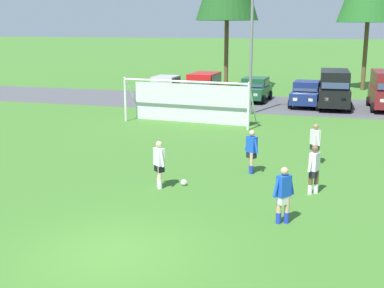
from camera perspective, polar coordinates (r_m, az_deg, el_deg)
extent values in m
plane|color=#3D7028|center=(26.52, 5.11, 1.23)|extent=(400.00, 400.00, 0.00)
cube|color=#4C4C51|center=(36.65, 8.46, 4.44)|extent=(52.00, 8.40, 0.01)
sphere|color=white|center=(17.77, -0.92, -4.32)|extent=(0.22, 0.22, 0.22)
sphere|color=black|center=(17.77, -0.92, -4.30)|extent=(0.08, 0.08, 0.08)
sphere|color=red|center=(17.76, -0.74, -4.33)|extent=(0.07, 0.07, 0.07)
cylinder|color=white|center=(27.14, 6.31, 4.09)|extent=(0.12, 0.12, 2.44)
cylinder|color=white|center=(29.82, -7.46, 4.87)|extent=(0.12, 0.12, 2.44)
cylinder|color=white|center=(28.12, -0.90, 6.99)|extent=(7.31, 0.66, 0.12)
cylinder|color=white|center=(27.98, 6.79, 4.60)|extent=(0.23, 1.94, 2.46)
cylinder|color=white|center=(30.59, -6.66, 5.33)|extent=(0.23, 1.94, 2.46)
cube|color=silver|center=(29.21, -0.16, 4.57)|extent=(6.94, 0.56, 2.20)
cylinder|color=beige|center=(17.59, -3.70, -3.55)|extent=(0.14, 0.14, 0.80)
cylinder|color=beige|center=(17.38, -3.61, -3.75)|extent=(0.14, 0.14, 0.80)
cylinder|color=white|center=(17.66, -3.69, -4.29)|extent=(0.15, 0.15, 0.32)
cylinder|color=white|center=(17.45, -3.60, -4.50)|extent=(0.15, 0.15, 0.32)
cube|color=black|center=(17.39, -3.67, -2.64)|extent=(0.40, 0.38, 0.28)
cube|color=white|center=(17.30, -3.69, -1.42)|extent=(0.45, 0.42, 0.60)
sphere|color=beige|center=(17.19, -3.71, -0.04)|extent=(0.22, 0.22, 0.22)
cylinder|color=white|center=(17.53, -4.00, -1.30)|extent=(0.24, 0.21, 0.55)
cylinder|color=white|center=(17.07, -3.37, -1.68)|extent=(0.24, 0.21, 0.55)
cylinder|color=tan|center=(14.59, 9.67, -7.26)|extent=(0.14, 0.14, 0.80)
cylinder|color=tan|center=(14.65, 10.55, -7.21)|extent=(0.14, 0.14, 0.80)
cylinder|color=#1E38B7|center=(14.67, 9.63, -8.14)|extent=(0.15, 0.15, 0.32)
cylinder|color=#1E38B7|center=(14.73, 10.51, -8.09)|extent=(0.15, 0.15, 0.32)
cube|color=silver|center=(14.51, 10.16, -6.05)|extent=(0.38, 0.40, 0.28)
cube|color=blue|center=(14.39, 10.22, -4.62)|extent=(0.42, 0.45, 0.60)
sphere|color=tan|center=(14.27, 10.29, -2.98)|extent=(0.22, 0.22, 0.22)
cylinder|color=blue|center=(14.25, 9.39, -4.85)|extent=(0.21, 0.24, 0.55)
cylinder|color=blue|center=(14.54, 11.03, -4.55)|extent=(0.21, 0.24, 0.55)
cylinder|color=#936B4C|center=(20.88, 13.45, -1.21)|extent=(0.14, 0.14, 0.80)
cylinder|color=#936B4C|center=(21.15, 13.56, -1.03)|extent=(0.14, 0.14, 0.80)
cylinder|color=white|center=(20.94, 13.41, -1.84)|extent=(0.15, 0.15, 0.32)
cylinder|color=white|center=(21.21, 13.53, -1.66)|extent=(0.15, 0.15, 0.32)
cube|color=black|center=(20.94, 13.55, -0.27)|extent=(0.39, 0.40, 0.28)
cube|color=silver|center=(20.86, 13.61, 0.75)|extent=(0.43, 0.45, 0.60)
sphere|color=#936B4C|center=(20.78, 13.67, 1.91)|extent=(0.22, 0.22, 0.22)
cylinder|color=silver|center=(20.65, 13.93, 0.55)|extent=(0.22, 0.23, 0.55)
cylinder|color=silver|center=(21.08, 13.29, 0.84)|extent=(0.22, 0.23, 0.55)
cylinder|color=brown|center=(17.25, 13.09, -4.20)|extent=(0.14, 0.14, 0.80)
cylinder|color=brown|center=(17.39, 13.72, -4.10)|extent=(0.14, 0.14, 0.80)
cylinder|color=white|center=(17.32, 13.05, -4.96)|extent=(0.15, 0.15, 0.32)
cylinder|color=white|center=(17.46, 13.67, -4.85)|extent=(0.15, 0.15, 0.32)
cube|color=black|center=(17.23, 13.46, -3.13)|extent=(0.32, 0.39, 0.28)
cube|color=white|center=(17.13, 13.53, -1.91)|extent=(0.35, 0.44, 0.60)
sphere|color=brown|center=(17.03, 13.60, -0.51)|extent=(0.22, 0.22, 0.22)
cylinder|color=white|center=(16.93, 13.07, -2.14)|extent=(0.16, 0.25, 0.55)
cylinder|color=white|center=(17.34, 13.97, -1.82)|extent=(0.16, 0.25, 0.55)
cylinder|color=tan|center=(19.21, 6.65, -2.17)|extent=(0.14, 0.14, 0.80)
cylinder|color=tan|center=(19.48, 6.62, -1.95)|extent=(0.14, 0.14, 0.80)
cylinder|color=#1E38B7|center=(19.27, 6.64, -2.86)|extent=(0.15, 0.15, 0.32)
cylinder|color=#1E38B7|center=(19.55, 6.60, -2.63)|extent=(0.15, 0.15, 0.32)
cube|color=black|center=(19.27, 6.66, -1.14)|extent=(0.40, 0.37, 0.28)
cube|color=blue|center=(19.18, 6.69, -0.04)|extent=(0.45, 0.40, 0.60)
sphere|color=tan|center=(19.08, 6.73, 1.22)|extent=(0.22, 0.22, 0.22)
cylinder|color=blue|center=(18.99, 7.17, -0.25)|extent=(0.24, 0.20, 0.55)
cylinder|color=blue|center=(19.37, 6.22, 0.05)|extent=(0.24, 0.20, 0.55)
cube|color=#B2B2BC|center=(38.77, -2.99, 6.07)|extent=(1.84, 4.22, 0.76)
cube|color=#B2B2BC|center=(38.83, -2.93, 7.12)|extent=(1.67, 2.11, 0.64)
cube|color=#28384C|center=(37.93, -3.43, 6.94)|extent=(1.53, 0.33, 0.55)
cube|color=#28384C|center=(38.55, -1.75, 7.09)|extent=(0.06, 1.79, 0.45)
cube|color=white|center=(36.68, -3.38, 5.74)|extent=(0.28, 0.08, 0.20)
cube|color=white|center=(37.04, -4.82, 5.79)|extent=(0.28, 0.08, 0.20)
cube|color=#B21414|center=(40.53, -1.32, 6.46)|extent=(0.28, 0.08, 0.20)
cube|color=#B21414|center=(40.86, -2.64, 6.50)|extent=(0.28, 0.08, 0.20)
cylinder|color=black|center=(37.30, -2.37, 5.21)|extent=(0.25, 0.64, 0.64)
cylinder|color=black|center=(37.94, -4.95, 5.30)|extent=(0.25, 0.64, 0.64)
cylinder|color=black|center=(39.74, -1.11, 5.70)|extent=(0.25, 0.64, 0.64)
cylinder|color=black|center=(40.34, -3.55, 5.79)|extent=(0.25, 0.64, 0.64)
cube|color=red|center=(36.39, 1.29, 5.81)|extent=(1.94, 4.62, 1.00)
cube|color=red|center=(36.47, 1.39, 7.28)|extent=(1.78, 3.02, 0.84)
cube|color=#28384C|center=(35.12, 0.74, 7.03)|extent=(1.62, 0.39, 0.71)
cube|color=#28384C|center=(36.24, 2.74, 7.24)|extent=(0.06, 2.55, 0.59)
cube|color=white|center=(34.09, 1.08, 5.40)|extent=(0.28, 0.08, 0.20)
cube|color=white|center=(34.39, -0.60, 5.47)|extent=(0.28, 0.08, 0.20)
cube|color=#B21414|center=(38.41, 2.98, 6.26)|extent=(0.28, 0.08, 0.20)
cube|color=#B21414|center=(38.68, 1.47, 6.32)|extent=(0.28, 0.08, 0.20)
cylinder|color=black|center=(34.84, 2.14, 4.65)|extent=(0.25, 0.64, 0.64)
cylinder|color=black|center=(35.38, -0.84, 4.79)|extent=(0.25, 0.64, 0.64)
cylinder|color=black|center=(37.58, 3.29, 5.26)|extent=(0.25, 0.64, 0.64)
cylinder|color=black|center=(38.08, 0.50, 5.38)|extent=(0.25, 0.64, 0.64)
cube|color=#194C2D|center=(37.90, 7.03, 5.83)|extent=(1.97, 4.27, 0.76)
cube|color=#194C2D|center=(37.96, 7.11, 6.90)|extent=(1.74, 2.16, 0.64)
cube|color=#28384C|center=(37.02, 6.79, 6.72)|extent=(1.54, 0.38, 0.55)
cube|color=#28384C|center=(37.80, 8.36, 6.84)|extent=(0.11, 1.79, 0.45)
cube|color=white|center=(35.79, 7.11, 5.48)|extent=(0.28, 0.09, 0.20)
cube|color=white|center=(36.01, 5.57, 5.56)|extent=(0.28, 0.09, 0.20)
cube|color=#B21414|center=(39.80, 8.37, 6.20)|extent=(0.28, 0.09, 0.20)
cube|color=#B21414|center=(39.99, 6.97, 6.28)|extent=(0.28, 0.09, 0.20)
cylinder|color=black|center=(36.50, 7.97, 4.92)|extent=(0.27, 0.65, 0.64)
cylinder|color=black|center=(36.89, 5.22, 5.08)|extent=(0.27, 0.65, 0.64)
cylinder|color=black|center=(39.04, 8.72, 5.42)|extent=(0.27, 0.65, 0.64)
cylinder|color=black|center=(39.40, 6.14, 5.57)|extent=(0.27, 0.65, 0.64)
cube|color=navy|center=(36.00, 12.62, 5.23)|extent=(1.89, 4.24, 0.76)
cube|color=navy|center=(36.07, 12.70, 6.36)|extent=(1.70, 2.14, 0.64)
cube|color=#28384C|center=(35.11, 12.54, 6.16)|extent=(1.54, 0.35, 0.55)
cube|color=#28384C|center=(36.00, 14.03, 6.28)|extent=(0.08, 1.79, 0.45)
cube|color=white|center=(33.92, 13.11, 4.82)|extent=(0.28, 0.09, 0.20)
cube|color=white|center=(34.02, 11.45, 4.93)|extent=(0.28, 0.09, 0.20)
cube|color=#B21414|center=(37.99, 13.69, 5.65)|extent=(0.28, 0.09, 0.20)
cube|color=#B21414|center=(38.08, 12.20, 5.74)|extent=(0.28, 0.09, 0.20)
cylinder|color=black|center=(34.70, 13.86, 4.24)|extent=(0.25, 0.65, 0.64)
cylinder|color=black|center=(34.87, 10.90, 4.43)|extent=(0.25, 0.65, 0.64)
cylinder|color=black|center=(37.27, 14.18, 4.81)|extent=(0.25, 0.65, 0.64)
cylinder|color=black|center=(37.43, 11.42, 4.99)|extent=(0.25, 0.65, 0.64)
cube|color=black|center=(35.61, 15.54, 5.26)|extent=(2.22, 4.90, 1.10)
cube|color=black|center=(35.69, 15.64, 7.05)|extent=(2.02, 4.19, 1.10)
cube|color=#28384C|center=(33.73, 15.73, 6.69)|extent=(1.69, 0.55, 0.91)
cube|color=#28384C|center=(35.73, 17.11, 6.96)|extent=(0.23, 3.48, 0.77)
cube|color=white|center=(33.29, 16.58, 4.77)|extent=(0.28, 0.10, 0.20)
cube|color=white|center=(33.25, 14.72, 4.87)|extent=(0.28, 0.10, 0.20)
cube|color=#B21414|center=(37.97, 16.27, 5.75)|extent=(0.28, 0.10, 0.20)
cube|color=#B21414|center=(37.93, 14.63, 5.84)|extent=(0.28, 0.10, 0.20)
cylinder|color=black|center=(34.26, 17.19, 3.93)|extent=(0.27, 0.65, 0.64)
cylinder|color=black|center=(34.20, 13.91, 4.12)|extent=(0.27, 0.65, 0.64)
cylinder|color=black|center=(37.20, 16.94, 4.63)|extent=(0.27, 0.65, 0.64)
cylinder|color=black|center=(37.14, 13.91, 4.80)|extent=(0.27, 0.65, 0.64)
cube|color=white|center=(33.67, 20.49, 4.57)|extent=(0.28, 0.10, 0.20)
cube|color=#B21414|center=(38.33, 19.71, 5.57)|extent=(0.28, 0.10, 0.20)
cylinder|color=black|center=(34.57, 19.53, 3.84)|extent=(0.27, 0.65, 0.64)
cylinder|color=black|center=(37.50, 19.10, 4.54)|extent=(0.27, 0.65, 0.64)
cylinder|color=brown|center=(44.31, 3.85, 9.83)|extent=(0.36, 0.36, 5.86)
cylinder|color=brown|center=(46.48, 18.75, 9.23)|extent=(0.36, 0.36, 5.70)
cylinder|color=slate|center=(31.96, 6.63, 10.15)|extent=(0.18, 0.18, 7.67)
cylinder|color=slate|center=(32.35, 6.46, 3.62)|extent=(0.32, 0.32, 0.30)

